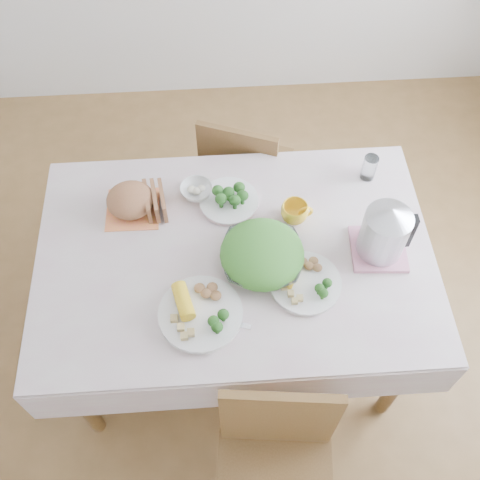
{
  "coord_description": "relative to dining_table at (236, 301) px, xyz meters",
  "views": [
    {
      "loc": [
        -0.06,
        -1.13,
        2.55
      ],
      "look_at": [
        0.02,
        0.02,
        0.82
      ],
      "focal_mm": 42.0,
      "sensor_mm": 36.0,
      "label": 1
    }
  ],
  "objects": [
    {
      "name": "dinner_plate_left",
      "position": [
        -0.14,
        -0.25,
        0.4
      ],
      "size": [
        0.32,
        0.32,
        0.02
      ],
      "primitive_type": "cylinder",
      "rotation": [
        0.0,
        0.0,
        -0.09
      ],
      "color": "white",
      "rests_on": "tablecloth"
    },
    {
      "name": "chair_far",
      "position": [
        0.1,
        0.71,
        0.09
      ],
      "size": [
        0.49,
        0.49,
        0.85
      ],
      "primitive_type": "cube",
      "rotation": [
        0.0,
        0.0,
        2.77
      ],
      "color": "brown",
      "rests_on": "floor"
    },
    {
      "name": "napkin",
      "position": [
        -0.39,
        0.23,
        0.39
      ],
      "size": [
        0.21,
        0.21,
        0.0
      ],
      "primitive_type": "cube",
      "rotation": [
        0.0,
        0.0,
        -0.02
      ],
      "color": "#FF8E4F",
      "rests_on": "tablecloth"
    },
    {
      "name": "glass_tumbler",
      "position": [
        0.57,
        0.34,
        0.45
      ],
      "size": [
        0.07,
        0.07,
        0.11
      ],
      "primitive_type": "cylinder",
      "rotation": [
        0.0,
        0.0,
        0.33
      ],
      "color": "white",
      "rests_on": "tablecloth"
    },
    {
      "name": "tablecloth",
      "position": [
        0.0,
        0.0,
        0.38
      ],
      "size": [
        1.5,
        1.0,
        0.01
      ],
      "primitive_type": "cube",
      "color": "beige",
      "rests_on": "dining_table"
    },
    {
      "name": "fork_right",
      "position": [
        0.17,
        -0.1,
        0.39
      ],
      "size": [
        0.03,
        0.19,
        0.0
      ],
      "primitive_type": "cube",
      "rotation": [
        0.0,
        0.0,
        -0.04
      ],
      "color": "silver",
      "rests_on": "tablecloth"
    },
    {
      "name": "floor",
      "position": [
        0.0,
        0.0,
        -0.38
      ],
      "size": [
        3.6,
        3.6,
        0.0
      ],
      "primitive_type": "plane",
      "color": "olive",
      "rests_on": "ground"
    },
    {
      "name": "dining_table",
      "position": [
        0.0,
        0.0,
        0.0
      ],
      "size": [
        1.4,
        0.9,
        0.75
      ],
      "primitive_type": "cube",
      "color": "brown",
      "rests_on": "floor"
    },
    {
      "name": "yellow_mug",
      "position": [
        0.24,
        0.14,
        0.43
      ],
      "size": [
        0.12,
        0.12,
        0.08
      ],
      "primitive_type": "imported",
      "rotation": [
        0.0,
        0.0,
        0.08
      ],
      "color": "yellow",
      "rests_on": "tablecloth"
    },
    {
      "name": "salad_bowl",
      "position": [
        0.1,
        -0.05,
        0.42
      ],
      "size": [
        0.31,
        0.31,
        0.07
      ],
      "primitive_type": "imported",
      "rotation": [
        0.0,
        0.0,
        -0.07
      ],
      "color": "white",
      "rests_on": "tablecloth"
    },
    {
      "name": "dinner_plate_right",
      "position": [
        0.25,
        -0.15,
        0.4
      ],
      "size": [
        0.37,
        0.37,
        0.02
      ],
      "primitive_type": "cylinder",
      "rotation": [
        0.0,
        0.0,
        -0.79
      ],
      "color": "white",
      "rests_on": "tablecloth"
    },
    {
      "name": "broccoli_plate",
      "position": [
        -0.01,
        0.24,
        0.4
      ],
      "size": [
        0.3,
        0.3,
        0.02
      ],
      "primitive_type": "cylinder",
      "rotation": [
        0.0,
        0.0,
        -0.32
      ],
      "color": "beige",
      "rests_on": "tablecloth"
    },
    {
      "name": "fruit_bowl",
      "position": [
        -0.14,
        0.3,
        0.41
      ],
      "size": [
        0.14,
        0.14,
        0.04
      ],
      "primitive_type": "imported",
      "rotation": [
        0.0,
        0.0,
        0.11
      ],
      "color": "white",
      "rests_on": "tablecloth"
    },
    {
      "name": "pink_tray",
      "position": [
        0.54,
        -0.02,
        0.4
      ],
      "size": [
        0.22,
        0.22,
        0.02
      ],
      "primitive_type": "cube",
      "rotation": [
        0.0,
        0.0,
        -0.06
      ],
      "color": "pink",
      "rests_on": "tablecloth"
    },
    {
      "name": "bread_loaf",
      "position": [
        -0.39,
        0.23,
        0.45
      ],
      "size": [
        0.23,
        0.23,
        0.11
      ],
      "primitive_type": "ellipsoid",
      "rotation": [
        0.0,
        0.0,
        0.31
      ],
      "color": "brown",
      "rests_on": "napkin"
    },
    {
      "name": "fork_left",
      "position": [
        -0.18,
        -0.25,
        0.39
      ],
      "size": [
        0.05,
        0.18,
        0.0
      ],
      "primitive_type": "cube",
      "rotation": [
        0.0,
        0.0,
        -0.17
      ],
      "color": "silver",
      "rests_on": "tablecloth"
    },
    {
      "name": "knife",
      "position": [
        -0.04,
        -0.28,
        0.39
      ],
      "size": [
        0.17,
        0.07,
        0.0
      ],
      "primitive_type": "cube",
      "rotation": [
        0.0,
        0.0,
        1.29
      ],
      "color": "silver",
      "rests_on": "tablecloth"
    },
    {
      "name": "electric_kettle",
      "position": [
        0.54,
        -0.02,
        0.51
      ],
      "size": [
        0.23,
        0.23,
        0.24
      ],
      "primitive_type": "cylinder",
      "rotation": [
        0.0,
        0.0,
        -0.41
      ],
      "color": "#B2B5BA",
      "rests_on": "pink_tray"
    }
  ]
}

